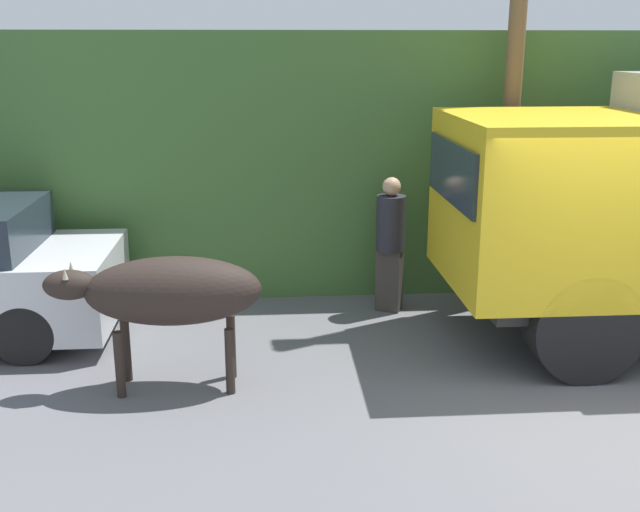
% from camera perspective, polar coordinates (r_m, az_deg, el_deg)
% --- Properties ---
extents(ground_plane, '(60.00, 60.00, 0.00)m').
position_cam_1_polar(ground_plane, '(7.91, 21.46, -10.15)').
color(ground_plane, slate).
extents(hillside_embankment, '(32.00, 6.29, 3.48)m').
position_cam_1_polar(hillside_embankment, '(13.31, 10.39, 8.82)').
color(hillside_embankment, '#426B33').
rests_on(hillside_embankment, ground_plane).
extents(building_backdrop, '(5.90, 2.70, 2.59)m').
position_cam_1_polar(building_backdrop, '(11.40, -2.74, 5.70)').
color(building_backdrop, '#C6B793').
rests_on(building_backdrop, ground_plane).
extents(brown_cow, '(2.09, 0.68, 1.35)m').
position_cam_1_polar(brown_cow, '(7.41, -11.49, -2.72)').
color(brown_cow, '#2D231E').
rests_on(brown_cow, ground_plane).
extents(pedestrian_on_hill, '(0.49, 0.49, 1.73)m').
position_cam_1_polar(pedestrian_on_hill, '(9.47, 5.38, 1.30)').
color(pedestrian_on_hill, '#38332D').
rests_on(pedestrian_on_hill, ground_plane).
extents(utility_pole, '(0.90, 0.21, 6.99)m').
position_cam_1_polar(utility_pole, '(9.75, 14.83, 17.13)').
color(utility_pole, brown).
rests_on(utility_pole, ground_plane).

